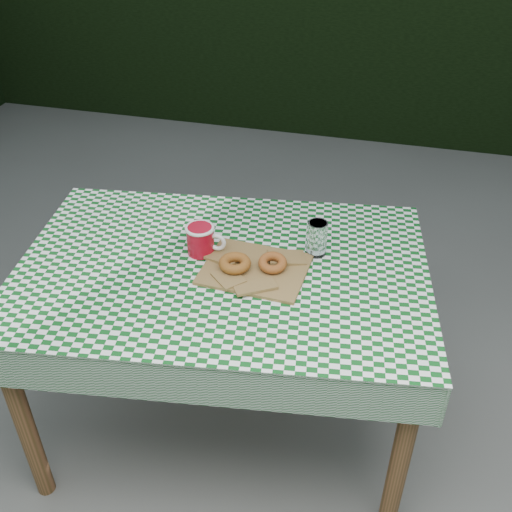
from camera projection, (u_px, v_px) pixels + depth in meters
The scene contains 9 objects.
ground at pixel (231, 440), 2.29m from camera, with size 60.00×60.00×0.00m, color #555450.
hedge_north at pixel (354, 1), 4.28m from camera, with size 7.00×0.70×1.80m, color black.
table at pixel (225, 351), 2.15m from camera, with size 1.31×0.87×0.75m, color #543A1C.
tablecloth at pixel (222, 267), 1.93m from camera, with size 1.33×0.89×0.01m, color #0B4816.
paper_bag at pixel (255, 268), 1.91m from camera, with size 0.33×0.26×0.02m, color olive.
bagel_front at pixel (235, 263), 1.89m from camera, with size 0.10×0.10×0.03m, color #96561F.
bagel_back at pixel (273, 263), 1.89m from camera, with size 0.09×0.09×0.03m, color #A05421.
coffee_mug at pixel (200, 240), 1.97m from camera, with size 0.18×0.18×0.10m, color #A60A1C, non-canonical shape.
drinking_glass at pixel (317, 238), 1.96m from camera, with size 0.07×0.07×0.12m, color white.
Camera 1 is at (0.45, -1.38, 1.91)m, focal length 41.90 mm.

